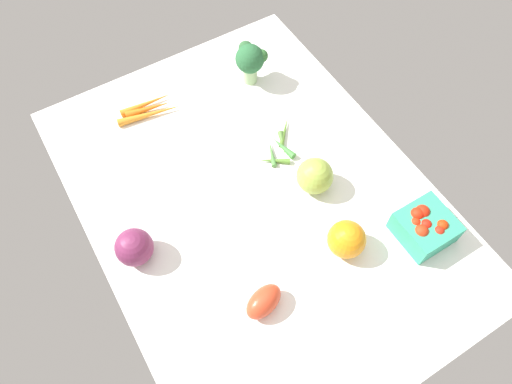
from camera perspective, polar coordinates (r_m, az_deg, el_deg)
tablecloth at (r=113.57cm, az=-0.00°, el=-0.77°), size 104.00×76.00×2.00cm
heirloom_tomato_orange at (r=104.77cm, az=10.78°, el=-5.58°), size 8.43×8.43×8.43cm
broccoli_head at (r=129.89cm, az=-0.65°, el=15.59°), size 8.80×8.48×11.84cm
carrot_bunch at (r=129.84cm, az=-12.72°, el=9.64°), size 7.69×17.31×2.06cm
okra_pile at (r=119.72cm, az=2.83°, el=5.41°), size 13.18×15.02×1.83cm
roma_tomato at (r=99.69cm, az=0.92°, el=-12.97°), size 7.40×9.82×5.25cm
berry_basket at (r=111.51cm, az=19.54°, el=-3.91°), size 11.31×11.31×7.17cm
red_onion_center at (r=105.50cm, az=-14.37°, el=-6.42°), size 8.31×8.31×8.31cm
heirloom_tomato_green at (r=111.39cm, az=7.05°, el=1.92°), size 8.63×8.63×8.63cm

